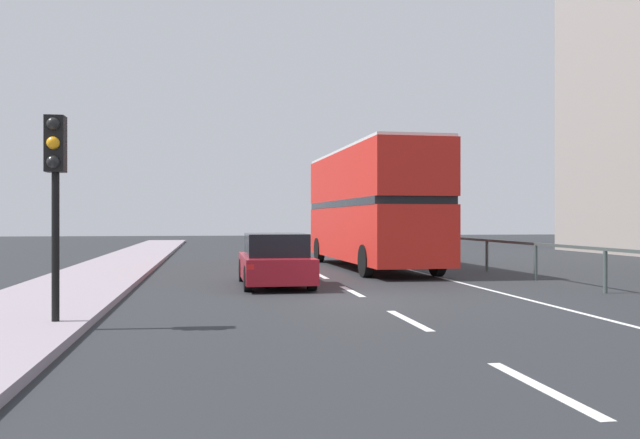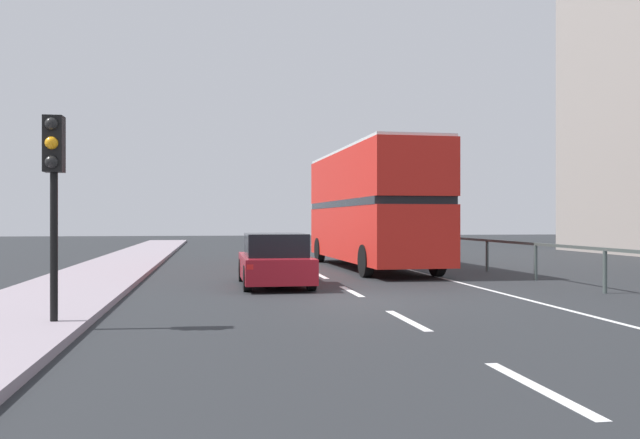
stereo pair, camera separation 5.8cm
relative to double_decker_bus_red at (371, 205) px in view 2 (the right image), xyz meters
name	(u,v)px [view 2 (the right image)]	position (x,y,z in m)	size (l,w,h in m)	color
ground_plane	(366,301)	(-2.29, -9.19, -2.33)	(73.68, 120.00, 0.10)	#25282B
near_sidewalk_kerb	(44,302)	(-9.07, -9.19, -2.21)	(2.85, 80.00, 0.14)	gray
lane_paint_markings	(365,269)	(-0.26, -0.26, -2.28)	(3.60, 46.00, 0.01)	silver
bridge_side_railing	(468,244)	(3.61, -0.19, -1.40)	(0.10, 42.00, 1.09)	#434D4B
double_decker_bus_red	(371,205)	(0.00, 0.00, 0.00)	(2.83, 10.57, 4.26)	red
hatchback_car_near	(275,261)	(-4.01, -5.87, -1.62)	(1.78, 4.20, 1.39)	maroon
traffic_signal_pole	(54,167)	(-8.15, -12.50, 0.32)	(0.30, 0.42, 3.28)	black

